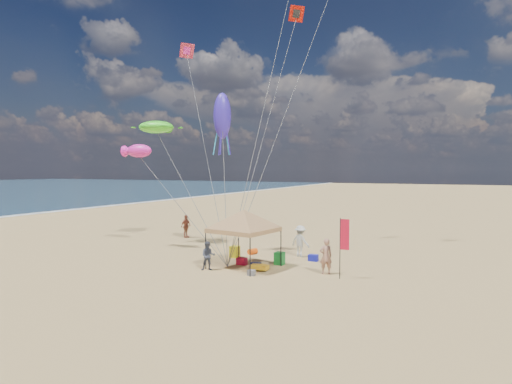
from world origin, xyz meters
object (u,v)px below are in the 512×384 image
chair_green (280,258)px  person_near_b (208,256)px  cooler_blue (313,258)px  person_near_c (300,241)px  person_far_a (186,226)px  person_near_a (326,256)px  cooler_red (242,261)px  feather_flag (343,238)px  chair_yellow (235,252)px  beach_cart (260,267)px  canopy_tent (244,212)px

chair_green → person_near_b: (-2.85, -2.92, 0.42)m
cooler_blue → person_near_c: 1.59m
person_far_a → person_near_a: bearing=-111.6°
person_near_b → cooler_red: bearing=31.4°
feather_flag → chair_yellow: feather_flag is taller
cooler_blue → chair_yellow: size_ratio=0.77×
feather_flag → beach_cart: bearing=-176.9°
cooler_blue → person_near_a: 3.19m
feather_flag → cooler_red: feather_flag is taller
cooler_blue → chair_yellow: bearing=-166.5°
cooler_blue → person_near_a: bearing=-59.9°
feather_flag → person_far_a: 15.99m
canopy_tent → person_far_a: 11.48m
chair_yellow → person_near_c: person_near_c is taller
chair_green → person_near_b: 4.10m
canopy_tent → chair_yellow: (-1.73, 2.11, -2.68)m
chair_green → beach_cart: size_ratio=0.78×
feather_flag → cooler_blue: 4.57m
person_near_b → cooler_blue: bearing=14.8°
cooler_blue → cooler_red: bearing=-141.0°
cooler_red → person_far_a: size_ratio=0.30×
person_near_a → person_far_a: (-13.21, 6.56, -0.01)m
person_near_c → chair_yellow: bearing=44.7°
canopy_tent → person_near_a: 4.94m
canopy_tent → cooler_red: (-0.42, 0.55, -2.84)m
cooler_red → beach_cart: size_ratio=0.60×
cooler_red → beach_cart: bearing=-29.7°
person_near_c → chair_green: bearing=99.0°
person_near_b → person_far_a: bearing=98.4°
cooler_red → canopy_tent: bearing=-52.7°
cooler_blue → person_near_a: person_near_a is taller
feather_flag → cooler_blue: (-2.61, 3.29, -1.81)m
chair_green → person_near_b: person_near_b is taller
canopy_tent → person_far_a: (-8.78, 7.08, -2.13)m
person_near_c → canopy_tent: bearing=82.1°
beach_cart → cooler_red: bearing=150.3°
chair_yellow → person_far_a: person_far_a is taller
person_near_a → person_far_a: 14.75m
feather_flag → chair_yellow: bearing=163.1°
canopy_tent → cooler_blue: size_ratio=10.80×
canopy_tent → feather_flag: 5.58m
person_near_b → chair_yellow: bearing=63.0°
person_near_a → person_near_b: person_near_a is taller
cooler_blue → chair_yellow: 4.73m
canopy_tent → person_near_b: bearing=-134.1°
chair_green → person_near_b: size_ratio=0.46×
canopy_tent → person_near_a: canopy_tent is taller
cooler_red → chair_green: chair_green is taller
person_far_a → chair_green: bearing=-113.8°
feather_flag → chair_yellow: 7.72m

